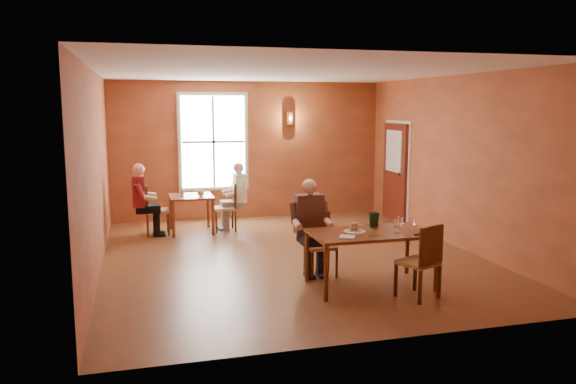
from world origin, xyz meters
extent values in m
cube|color=brown|center=(0.00, 0.00, 0.00)|extent=(6.00, 7.00, 0.01)
cube|color=brown|center=(0.00, 3.50, 1.50)|extent=(6.00, 0.04, 3.00)
cube|color=brown|center=(0.00, -3.50, 1.50)|extent=(6.00, 0.04, 3.00)
cube|color=brown|center=(-3.00, 0.00, 1.50)|extent=(0.04, 7.00, 3.00)
cube|color=brown|center=(3.00, 0.00, 1.50)|extent=(0.04, 7.00, 3.00)
cube|color=white|center=(0.00, 0.00, 3.00)|extent=(6.00, 7.00, 0.04)
cube|color=white|center=(-0.80, 3.45, 1.70)|extent=(1.36, 0.10, 1.96)
cube|color=maroon|center=(2.94, 2.30, 1.05)|extent=(0.12, 1.04, 2.10)
cylinder|color=brown|center=(0.90, 3.40, 2.20)|extent=(0.16, 0.16, 0.28)
cylinder|color=white|center=(0.41, -1.76, 0.79)|extent=(0.30, 0.30, 0.04)
cube|color=#AD7D48|center=(0.42, -1.70, 0.82)|extent=(0.09, 0.09, 0.11)
cube|color=black|center=(0.80, -1.50, 0.87)|extent=(0.13, 0.06, 0.21)
cube|color=silver|center=(0.59, -2.03, 0.77)|extent=(0.21, 0.04, 0.00)
cube|color=white|center=(0.22, -1.96, 0.77)|extent=(0.27, 0.27, 0.01)
cube|color=black|center=(1.18, -2.08, 0.77)|extent=(0.13, 0.11, 0.02)
imported|color=white|center=(-1.23, 2.15, 0.78)|extent=(0.14, 0.14, 0.10)
imported|color=beige|center=(-1.58, 2.35, 0.78)|extent=(0.10, 0.10, 0.09)
camera|label=1|loc=(-2.38, -8.70, 2.46)|focal=35.00mm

